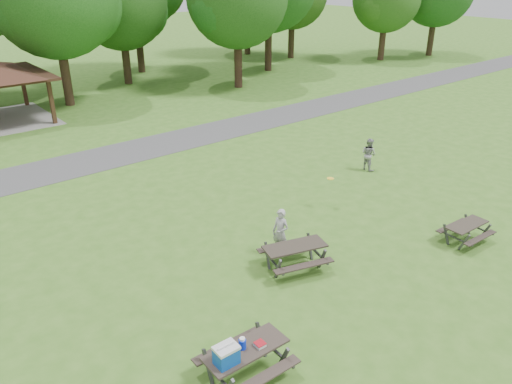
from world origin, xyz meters
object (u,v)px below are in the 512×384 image
Objects in this scene: frisbee_thrower at (280,232)px; frisbee_catcher at (369,154)px; picnic_table_near at (240,355)px; picnic_table_middle at (295,251)px.

frisbee_catcher is (8.06, 2.94, -0.05)m from frisbee_thrower.
picnic_table_near is 4.92m from picnic_table_middle.
picnic_table_near is 1.34× the size of frisbee_catcher.
picnic_table_middle is at bearing -25.16° from frisbee_thrower.
picnic_table_middle is (4.16, 2.62, -0.17)m from picnic_table_near.
picnic_table_near is at bearing -62.92° from frisbee_thrower.
picnic_table_middle is 1.54× the size of frisbee_catcher.
picnic_table_middle is 9.12m from frisbee_catcher.
picnic_table_near is 1.25× the size of frisbee_thrower.
picnic_table_middle is at bearing 32.17° from picnic_table_near.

